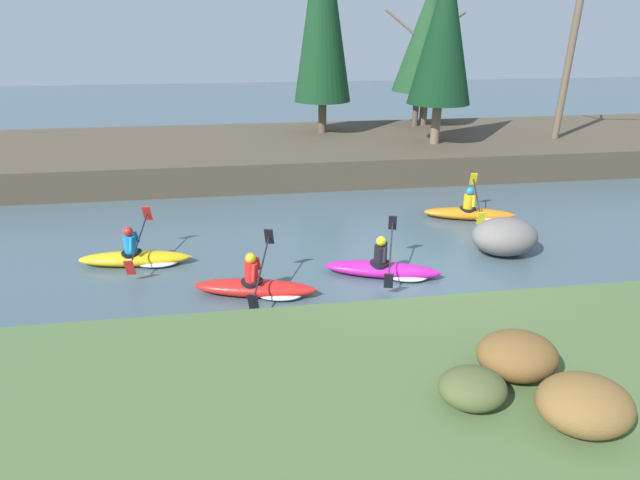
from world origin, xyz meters
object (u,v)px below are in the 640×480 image
object	(u,v)px
kayaker_lead	(473,213)
kayaker_trailing	(260,287)
boulder_midstream	(505,236)
kayaker_far_back	(139,257)
kayaker_middle	(387,269)

from	to	relation	value
kayaker_lead	kayaker_trailing	world-z (taller)	same
kayaker_lead	boulder_midstream	world-z (taller)	kayaker_lead
kayaker_far_back	boulder_midstream	xyz separation A→B (m)	(9.21, -0.65, 0.28)
kayaker_trailing	boulder_midstream	distance (m)	6.45
kayaker_lead	kayaker_middle	xyz separation A→B (m)	(-3.61, -3.33, 0.00)
kayaker_lead	boulder_midstream	distance (m)	2.53
kayaker_lead	kayaker_trailing	bearing A→B (deg)	-134.57
kayaker_lead	boulder_midstream	xyz separation A→B (m)	(-0.28, -2.50, 0.28)
kayaker_middle	kayaker_lead	bearing A→B (deg)	60.05
kayaker_middle	kayaker_far_back	distance (m)	6.07
kayaker_trailing	kayaker_far_back	distance (m)	3.50
kayaker_trailing	kayaker_lead	bearing A→B (deg)	43.06
kayaker_far_back	kayaker_trailing	bearing A→B (deg)	-29.56
kayaker_lead	kayaker_middle	distance (m)	4.91
kayaker_middle	boulder_midstream	bearing A→B (deg)	31.40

